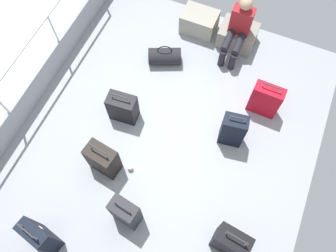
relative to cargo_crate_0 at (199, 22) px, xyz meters
name	(u,v)px	position (x,y,z in m)	size (l,w,h in m)	color
ground_plane	(166,138)	(0.30, -2.15, -0.23)	(4.40, 5.20, 0.06)	gray
gunwale_port	(40,82)	(-1.87, -2.15, 0.03)	(0.06, 5.20, 0.45)	gray
railing_port	(27,61)	(-1.87, -2.15, 0.59)	(0.04, 4.20, 1.02)	silver
cargo_crate_0	(199,22)	(0.00, 0.00, 0.00)	(0.63, 0.43, 0.39)	gray
cargo_crate_1	(238,35)	(0.70, 0.00, -0.02)	(0.65, 0.50, 0.35)	gray
passenger_seated	(238,28)	(0.70, -0.18, 0.35)	(0.34, 0.66, 1.05)	maroon
suitcase_0	(126,212)	(0.28, -3.45, 0.13)	(0.39, 0.28, 0.74)	black
suitcase_1	(40,236)	(-0.57, -4.14, 0.16)	(0.44, 0.27, 0.88)	black
suitcase_2	(123,108)	(-0.45, -2.06, 0.07)	(0.44, 0.28, 0.63)	black
suitcase_3	(233,130)	(1.19, -1.80, 0.14)	(0.37, 0.26, 0.76)	black
suitcase_4	(103,159)	(-0.34, -2.92, 0.10)	(0.46, 0.32, 0.72)	black
suitcase_5	(231,242)	(1.65, -3.27, 0.13)	(0.45, 0.29, 0.80)	black
suitcase_6	(265,100)	(1.48, -1.12, 0.11)	(0.45, 0.21, 0.71)	#B70C1E
duffel_bag	(165,56)	(-0.28, -0.87, -0.05)	(0.60, 0.48, 0.42)	black
paper_cup	(130,167)	(0.00, -2.81, -0.15)	(0.08, 0.08, 0.10)	white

